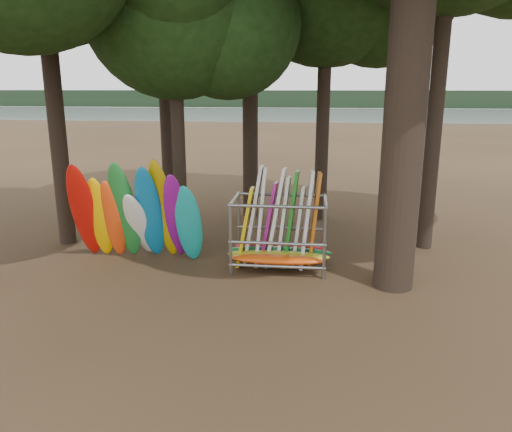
# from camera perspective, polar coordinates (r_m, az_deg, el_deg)

# --- Properties ---
(ground) EXTENTS (120.00, 120.00, 0.00)m
(ground) POSITION_cam_1_polar(r_m,az_deg,el_deg) (13.34, -3.33, -7.38)
(ground) COLOR #47331E
(ground) RESTS_ON ground
(lake) EXTENTS (160.00, 160.00, 0.00)m
(lake) POSITION_cam_1_polar(r_m,az_deg,el_deg) (72.39, 4.92, 10.63)
(lake) COLOR gray
(lake) RESTS_ON ground
(far_shore) EXTENTS (160.00, 4.00, 4.00)m
(far_shore) POSITION_cam_1_polar(r_m,az_deg,el_deg) (122.24, 5.70, 13.17)
(far_shore) COLOR black
(far_shore) RESTS_ON ground
(oak_5) EXTENTS (6.33, 6.33, 10.07)m
(oak_5) POSITION_cam_1_polar(r_m,az_deg,el_deg) (16.22, -9.43, 22.59)
(oak_5) COLOR black
(oak_5) RESTS_ON ground
(kayak_row) EXTENTS (3.93, 1.87, 3.22)m
(kayak_row) POSITION_cam_1_polar(r_m,az_deg,el_deg) (14.79, -13.28, 0.01)
(kayak_row) COLOR red
(kayak_row) RESTS_ON ground
(storage_rack) EXTENTS (3.00, 1.58, 2.90)m
(storage_rack) POSITION_cam_1_polar(r_m,az_deg,el_deg) (13.99, 2.66, -2.14)
(storage_rack) COLOR gray
(storage_rack) RESTS_ON ground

